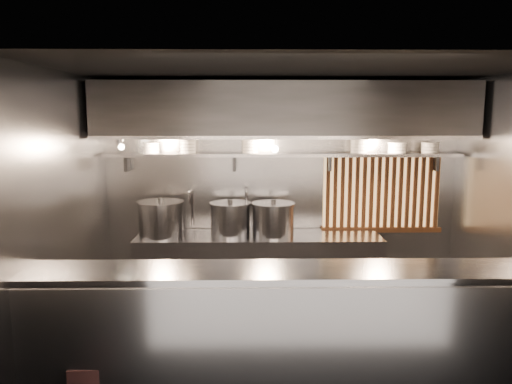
{
  "coord_description": "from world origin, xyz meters",
  "views": [
    {
      "loc": [
        -0.42,
        -4.87,
        2.38
      ],
      "look_at": [
        -0.34,
        0.55,
        1.53
      ],
      "focal_mm": 35.0,
      "sensor_mm": 36.0,
      "label": 1
    }
  ],
  "objects_px": {
    "heat_lamp": "(119,142)",
    "stock_pot_right": "(273,219)",
    "pendant_bulb": "(275,149)",
    "stock_pot_mid": "(230,219)",
    "stock_pot_left": "(161,219)"
  },
  "relations": [
    {
      "from": "heat_lamp",
      "to": "stock_pot_mid",
      "type": "relative_size",
      "value": 0.57
    },
    {
      "from": "heat_lamp",
      "to": "stock_pot_right",
      "type": "bearing_deg",
      "value": 8.08
    },
    {
      "from": "stock_pot_mid",
      "to": "heat_lamp",
      "type": "bearing_deg",
      "value": -167.17
    },
    {
      "from": "stock_pot_right",
      "to": "heat_lamp",
      "type": "bearing_deg",
      "value": -171.92
    },
    {
      "from": "stock_pot_left",
      "to": "stock_pot_right",
      "type": "relative_size",
      "value": 1.08
    },
    {
      "from": "stock_pot_mid",
      "to": "stock_pot_right",
      "type": "relative_size",
      "value": 1.13
    },
    {
      "from": "stock_pot_right",
      "to": "stock_pot_mid",
      "type": "bearing_deg",
      "value": 176.54
    },
    {
      "from": "heat_lamp",
      "to": "stock_pot_right",
      "type": "height_order",
      "value": "heat_lamp"
    },
    {
      "from": "stock_pot_mid",
      "to": "stock_pot_left",
      "type": "bearing_deg",
      "value": -177.37
    },
    {
      "from": "heat_lamp",
      "to": "pendant_bulb",
      "type": "distance_m",
      "value": 1.83
    },
    {
      "from": "pendant_bulb",
      "to": "stock_pot_right",
      "type": "height_order",
      "value": "pendant_bulb"
    },
    {
      "from": "pendant_bulb",
      "to": "stock_pot_right",
      "type": "relative_size",
      "value": 0.34
    },
    {
      "from": "stock_pot_mid",
      "to": "pendant_bulb",
      "type": "bearing_deg",
      "value": 6.76
    },
    {
      "from": "stock_pot_mid",
      "to": "stock_pot_right",
      "type": "bearing_deg",
      "value": -3.46
    },
    {
      "from": "heat_lamp",
      "to": "stock_pot_right",
      "type": "distance_m",
      "value": 2.04
    }
  ]
}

